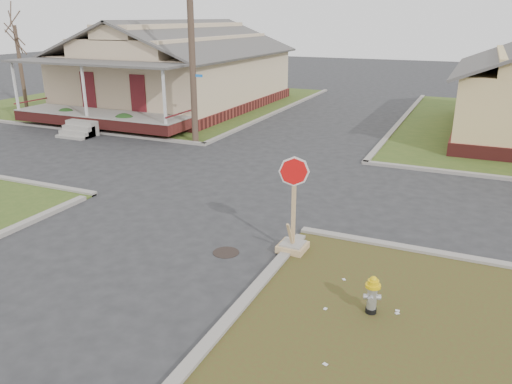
% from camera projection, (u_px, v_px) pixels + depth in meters
% --- Properties ---
extents(ground, '(120.00, 120.00, 0.00)m').
position_uv_depth(ground, '(162.00, 230.00, 13.38)').
color(ground, '#262628').
rests_on(ground, ground).
extents(verge_far_left, '(19.00, 19.00, 0.05)m').
position_uv_depth(verge_far_left, '(152.00, 101.00, 33.88)').
color(verge_far_left, '#354E1C').
rests_on(verge_far_left, ground).
extents(curbs, '(80.00, 40.00, 0.12)m').
position_uv_depth(curbs, '(242.00, 178.00, 17.69)').
color(curbs, gray).
rests_on(curbs, ground).
extents(manhole, '(0.64, 0.64, 0.01)m').
position_uv_depth(manhole, '(226.00, 252.00, 12.10)').
color(manhole, black).
rests_on(manhole, ground).
extents(corner_house, '(10.10, 15.50, 5.30)m').
position_uv_depth(corner_house, '(177.00, 70.00, 30.84)').
color(corner_house, maroon).
rests_on(corner_house, ground).
extents(utility_pole, '(1.80, 0.28, 9.00)m').
position_uv_depth(utility_pole, '(191.00, 35.00, 21.11)').
color(utility_pole, '#473329').
rests_on(utility_pole, ground).
extents(tree_far_left, '(0.22, 0.22, 4.90)m').
position_uv_depth(tree_far_left, '(21.00, 68.00, 29.81)').
color(tree_far_left, '#473329').
rests_on(tree_far_left, verge_far_left).
extents(fire_hydrant, '(0.29, 0.29, 0.78)m').
position_uv_depth(fire_hydrant, '(372.00, 293.00, 9.43)').
color(fire_hydrant, black).
rests_on(fire_hydrant, ground).
extents(stop_sign, '(0.67, 0.66, 2.37)m').
position_uv_depth(stop_sign, '(293.00, 231.00, 11.96)').
color(stop_sign, tan).
rests_on(stop_sign, ground).
extents(hedge_left, '(1.28, 1.05, 0.98)m').
position_uv_depth(hedge_left, '(67.00, 116.00, 25.78)').
color(hedge_left, '#1A3A15').
rests_on(hedge_left, verge_far_left).
extents(hedge_right, '(1.32, 1.08, 1.01)m').
position_uv_depth(hedge_right, '(125.00, 123.00, 24.17)').
color(hedge_right, '#1A3A15').
rests_on(hedge_right, verge_far_left).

